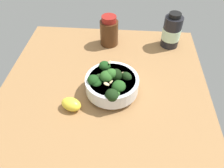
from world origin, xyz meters
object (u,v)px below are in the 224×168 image
bowl_of_broccoli (111,83)px  bottle_tall (172,32)px  bottle_short (109,31)px  lemon_wedge (71,104)px

bowl_of_broccoli → bottle_tall: bearing=53.4°
bottle_tall → bottle_short: size_ratio=1.15×
bottle_tall → bowl_of_broccoli: bearing=-126.6°
bottle_tall → bottle_short: 25.10cm
bowl_of_broccoli → lemon_wedge: (-11.80, -7.39, -2.65)cm
lemon_wedge → bottle_short: (8.51, 35.90, 3.93)cm
lemon_wedge → bottle_tall: size_ratio=0.45×
bowl_of_broccoli → bottle_tall: bottle_tall is taller
bottle_tall → bottle_short: bottle_tall is taller
bowl_of_broccoli → lemon_wedge: bearing=-147.9°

